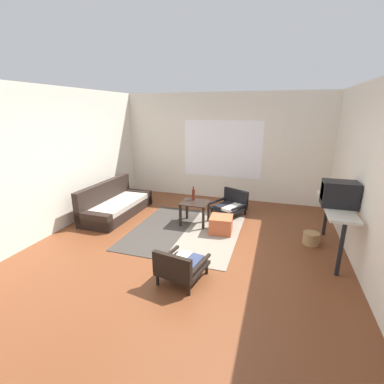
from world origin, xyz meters
TOP-DOWN VIEW (x-y plane):
  - ground_plane at (0.00, 0.00)m, footprint 7.80×7.80m
  - far_wall_with_window at (0.00, 3.06)m, footprint 5.60×0.13m
  - side_wall_right at (2.66, 0.30)m, footprint 0.12×6.60m
  - side_wall_left at (-2.66, 0.30)m, footprint 0.12×6.60m
  - area_rug at (-0.21, 0.70)m, footprint 2.03×2.30m
  - couch at (-2.02, 1.07)m, footprint 0.80×1.87m
  - coffee_table at (-0.15, 1.10)m, footprint 0.56×0.50m
  - armchair_by_window at (0.46, 1.90)m, footprint 0.84×0.81m
  - armchair_striped_foreground at (0.25, -0.87)m, footprint 0.66×0.72m
  - ottoman_orange at (0.45, 0.85)m, footprint 0.45×0.45m
  - console_shelf at (2.33, 0.65)m, footprint 0.41×1.51m
  - crt_television at (2.33, 0.56)m, footprint 0.50×0.36m
  - clay_vase at (2.33, 0.90)m, footprint 0.21×0.21m
  - glass_bottle at (-0.22, 1.23)m, footprint 0.06×0.06m
  - wicker_basket at (2.06, 0.87)m, footprint 0.28×0.28m

SIDE VIEW (x-z plane):
  - ground_plane at x=0.00m, z-range 0.00..0.00m
  - area_rug at x=-0.21m, z-range 0.00..0.01m
  - wicker_basket at x=2.06m, z-range 0.00..0.21m
  - ottoman_orange at x=0.45m, z-range 0.00..0.33m
  - couch at x=-2.02m, z-range -0.15..0.58m
  - armchair_by_window at x=0.46m, z-range -0.04..0.50m
  - armchair_striped_foreground at x=0.25m, z-range -0.01..0.50m
  - coffee_table at x=-0.15m, z-range 0.13..0.61m
  - glass_bottle at x=-0.22m, z-range 0.45..0.74m
  - console_shelf at x=2.33m, z-range 0.32..1.17m
  - clay_vase at x=2.33m, z-range 0.80..1.13m
  - crt_television at x=2.33m, z-range 0.85..1.24m
  - far_wall_with_window at x=0.00m, z-range 0.00..2.70m
  - side_wall_right at x=2.66m, z-range 0.00..2.70m
  - side_wall_left at x=-2.66m, z-range 0.00..2.70m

